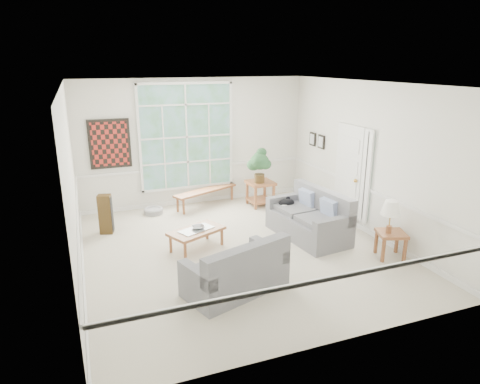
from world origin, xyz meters
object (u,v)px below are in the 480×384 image
at_px(loveseat_front, 235,265).
at_px(end_table, 260,193).
at_px(side_table, 390,245).
at_px(loveseat_right, 308,215).
at_px(coffee_table, 197,239).

relative_size(loveseat_front, end_table, 2.57).
xyz_separation_m(end_table, side_table, (1.02, -3.47, -0.06)).
bearing_deg(loveseat_right, coffee_table, 166.72).
bearing_deg(loveseat_front, side_table, -16.38).
height_order(coffee_table, end_table, end_table).
height_order(loveseat_front, side_table, loveseat_front).
height_order(end_table, side_table, end_table).
distance_m(loveseat_right, coffee_table, 2.24).
bearing_deg(loveseat_right, end_table, 85.57).
relative_size(loveseat_right, coffee_table, 1.72).
xyz_separation_m(coffee_table, end_table, (2.10, 1.90, 0.11)).
bearing_deg(loveseat_right, loveseat_front, -152.22).
bearing_deg(coffee_table, end_table, 17.24).
relative_size(loveseat_right, side_table, 3.61).
xyz_separation_m(loveseat_front, end_table, (1.95, 3.57, -0.12)).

